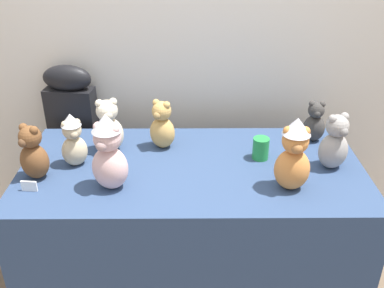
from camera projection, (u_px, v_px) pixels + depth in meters
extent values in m
cube|color=silver|center=(191.00, 15.00, 2.44)|extent=(7.00, 0.08, 2.60)
cube|color=navy|center=(192.00, 226.00, 2.31)|extent=(1.65, 0.81, 0.73)
cube|color=black|center=(78.00, 158.00, 2.73)|extent=(0.29, 0.15, 0.92)
ellipsoid|color=black|center=(67.00, 78.00, 2.48)|extent=(0.29, 0.15, 0.15)
ellipsoid|color=brown|center=(35.00, 161.00, 2.01)|extent=(0.18, 0.17, 0.17)
sphere|color=brown|center=(30.00, 137.00, 1.95)|extent=(0.10, 0.10, 0.10)
sphere|color=brown|center=(23.00, 127.00, 1.94)|extent=(0.04, 0.04, 0.04)
sphere|color=brown|center=(34.00, 130.00, 1.92)|extent=(0.04, 0.04, 0.04)
sphere|color=brown|center=(23.00, 143.00, 1.92)|extent=(0.04, 0.04, 0.04)
ellipsoid|color=beige|center=(109.00, 135.00, 2.23)|extent=(0.17, 0.16, 0.18)
sphere|color=beige|center=(107.00, 111.00, 2.17)|extent=(0.11, 0.11, 0.11)
sphere|color=beige|center=(99.00, 103.00, 2.14)|extent=(0.04, 0.04, 0.04)
sphere|color=beige|center=(113.00, 102.00, 2.15)|extent=(0.04, 0.04, 0.04)
sphere|color=#ABA08A|center=(108.00, 116.00, 2.13)|extent=(0.04, 0.04, 0.04)
ellipsoid|color=gray|center=(333.00, 151.00, 2.09)|extent=(0.18, 0.17, 0.18)
sphere|color=gray|center=(337.00, 126.00, 2.02)|extent=(0.11, 0.11, 0.11)
sphere|color=gray|center=(333.00, 119.00, 1.99)|extent=(0.04, 0.04, 0.04)
sphere|color=gray|center=(345.00, 117.00, 2.02)|extent=(0.04, 0.04, 0.04)
sphere|color=slate|center=(343.00, 132.00, 1.99)|extent=(0.04, 0.04, 0.04)
ellipsoid|color=#383533|center=(314.00, 128.00, 2.34)|extent=(0.13, 0.11, 0.14)
sphere|color=#383533|center=(316.00, 110.00, 2.29)|extent=(0.08, 0.08, 0.08)
sphere|color=#383533|center=(312.00, 104.00, 2.27)|extent=(0.03, 0.03, 0.03)
sphere|color=#383533|center=(322.00, 104.00, 2.27)|extent=(0.03, 0.03, 0.03)
sphere|color=#32302E|center=(317.00, 114.00, 2.26)|extent=(0.04, 0.04, 0.04)
ellipsoid|color=#D17F3D|center=(292.00, 169.00, 1.93)|extent=(0.16, 0.14, 0.19)
sphere|color=#D17F3D|center=(295.00, 141.00, 1.86)|extent=(0.11, 0.11, 0.11)
sphere|color=#D17F3D|center=(288.00, 131.00, 1.84)|extent=(0.04, 0.04, 0.04)
sphere|color=#D17F3D|center=(305.00, 131.00, 1.84)|extent=(0.04, 0.04, 0.04)
sphere|color=#A06536|center=(297.00, 148.00, 1.82)|extent=(0.05, 0.05, 0.05)
cone|color=silver|center=(297.00, 126.00, 1.83)|extent=(0.12, 0.12, 0.07)
ellipsoid|color=beige|center=(110.00, 168.00, 1.93)|extent=(0.20, 0.18, 0.20)
sphere|color=beige|center=(107.00, 138.00, 1.86)|extent=(0.12, 0.12, 0.12)
sphere|color=beige|center=(98.00, 127.00, 1.85)|extent=(0.04, 0.04, 0.04)
sphere|color=beige|center=(114.00, 129.00, 1.83)|extent=(0.04, 0.04, 0.04)
sphere|color=#A88783|center=(102.00, 146.00, 1.82)|extent=(0.05, 0.05, 0.05)
cone|color=silver|center=(106.00, 123.00, 1.83)|extent=(0.13, 0.13, 0.08)
ellipsoid|color=tan|center=(162.00, 133.00, 2.27)|extent=(0.17, 0.16, 0.16)
sphere|color=tan|center=(162.00, 111.00, 2.21)|extent=(0.10, 0.10, 0.10)
sphere|color=tan|center=(156.00, 103.00, 2.20)|extent=(0.04, 0.04, 0.04)
sphere|color=tan|center=(167.00, 105.00, 2.18)|extent=(0.04, 0.04, 0.04)
sphere|color=olive|center=(157.00, 116.00, 2.18)|extent=(0.04, 0.04, 0.04)
ellipsoid|color=#CCB78E|center=(75.00, 151.00, 2.11)|extent=(0.15, 0.15, 0.15)
sphere|color=#CCB78E|center=(72.00, 130.00, 2.06)|extent=(0.09, 0.09, 0.09)
sphere|color=#CCB78E|center=(65.00, 124.00, 2.03)|extent=(0.03, 0.03, 0.03)
sphere|color=#CCB78E|center=(77.00, 122.00, 2.05)|extent=(0.03, 0.03, 0.03)
sphere|color=#9D8E71|center=(74.00, 135.00, 2.03)|extent=(0.04, 0.04, 0.04)
cone|color=silver|center=(70.00, 120.00, 2.04)|extent=(0.09, 0.09, 0.06)
cylinder|color=#238C3D|center=(261.00, 148.00, 2.17)|extent=(0.08, 0.08, 0.11)
cube|color=white|center=(29.00, 186.00, 1.94)|extent=(0.07, 0.01, 0.05)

